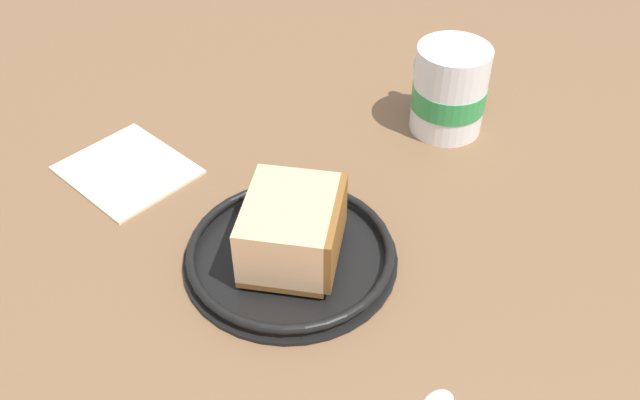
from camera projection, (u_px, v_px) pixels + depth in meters
The scene contains 5 objects.
ground_plane at pixel (366, 247), 63.55cm from camera, with size 155.94×155.94×3.37cm, color brown.
small_plate at pixel (291, 253), 59.48cm from camera, with size 18.72×18.72×1.61cm.
cake_slice at pixel (293, 229), 57.51cm from camera, with size 11.55×12.04×5.80cm.
tea_mug at pixel (449, 90), 72.05cm from camera, with size 7.86×10.44×9.62cm.
folded_napkin at pixel (127, 169), 69.07cm from camera, with size 10.50×12.21×0.60cm, color beige.
Camera 1 is at (-19.78, -40.47, 43.54)cm, focal length 38.41 mm.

